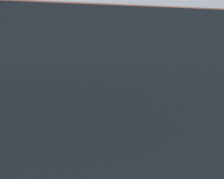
# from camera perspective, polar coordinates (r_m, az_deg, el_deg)

# --- Properties ---
(parking_meter) EXTENTS (0.19, 0.20, 1.44)m
(parking_meter) POSITION_cam_1_polar(r_m,az_deg,el_deg) (3.79, -4.59, -2.76)
(parking_meter) COLOR slate
(parking_meter) RESTS_ON sidewalk_curb
(pedestrian_at_meter) EXTENTS (0.56, 0.64, 1.57)m
(pedestrian_at_meter) POSITION_cam_1_polar(r_m,az_deg,el_deg) (4.18, 2.06, -4.75)
(pedestrian_at_meter) COLOR #1E233F
(pedestrian_at_meter) RESTS_ON sidewalk_curb
(background_railing) EXTENTS (24.06, 0.06, 1.04)m
(background_railing) POSITION_cam_1_polar(r_m,az_deg,el_deg) (5.52, -6.08, -4.26)
(background_railing) COLOR gray
(background_railing) RESTS_ON sidewalk_curb
(backdrop_wall) EXTENTS (32.00, 0.50, 2.75)m
(backdrop_wall) POSITION_cam_1_polar(r_m,az_deg,el_deg) (8.57, -10.53, 1.44)
(backdrop_wall) COLOR brown
(backdrop_wall) RESTS_ON ground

